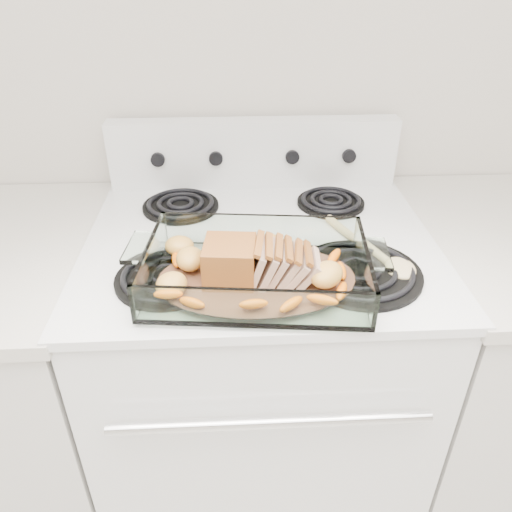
{
  "coord_description": "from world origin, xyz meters",
  "views": [
    {
      "loc": [
        -0.06,
        0.68,
        1.5
      ],
      "look_at": [
        -0.02,
        1.48,
        0.99
      ],
      "focal_mm": 35.0,
      "sensor_mm": 36.0,
      "label": 1
    }
  ],
  "objects_px": {
    "counter_right": "(494,375)",
    "electric_range": "(259,380)",
    "baking_dish": "(257,274)",
    "counter_left": "(14,394)",
    "pork_roast": "(250,263)"
  },
  "relations": [
    {
      "from": "counter_right",
      "to": "electric_range",
      "type": "bearing_deg",
      "value": 179.9
    },
    {
      "from": "baking_dish",
      "to": "pork_roast",
      "type": "relative_size",
      "value": 1.89
    },
    {
      "from": "electric_range",
      "to": "pork_roast",
      "type": "height_order",
      "value": "electric_range"
    },
    {
      "from": "electric_range",
      "to": "counter_right",
      "type": "height_order",
      "value": "electric_range"
    },
    {
      "from": "counter_left",
      "to": "electric_range",
      "type": "bearing_deg",
      "value": 0.1
    },
    {
      "from": "baking_dish",
      "to": "pork_roast",
      "type": "distance_m",
      "value": 0.03
    },
    {
      "from": "counter_left",
      "to": "counter_right",
      "type": "xyz_separation_m",
      "value": [
        1.33,
        0.0,
        0.0
      ]
    },
    {
      "from": "counter_right",
      "to": "pork_roast",
      "type": "bearing_deg",
      "value": -164.72
    },
    {
      "from": "counter_left",
      "to": "pork_roast",
      "type": "distance_m",
      "value": 0.84
    },
    {
      "from": "electric_range",
      "to": "baking_dish",
      "type": "distance_m",
      "value": 0.52
    },
    {
      "from": "electric_range",
      "to": "counter_right",
      "type": "distance_m",
      "value": 0.67
    },
    {
      "from": "electric_range",
      "to": "counter_left",
      "type": "height_order",
      "value": "electric_range"
    },
    {
      "from": "counter_left",
      "to": "pork_roast",
      "type": "height_order",
      "value": "pork_roast"
    },
    {
      "from": "pork_roast",
      "to": "baking_dish",
      "type": "bearing_deg",
      "value": -24.35
    },
    {
      "from": "electric_range",
      "to": "baking_dish",
      "type": "height_order",
      "value": "electric_range"
    }
  ]
}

